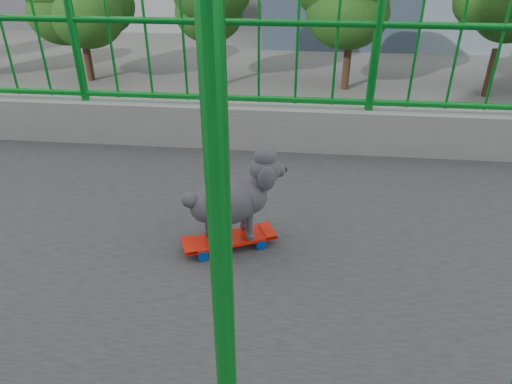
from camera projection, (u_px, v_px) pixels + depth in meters
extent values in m
cube|color=black|center=(256.00, 192.00, 16.96)|extent=(18.00, 90.00, 0.02)
cube|color=gray|center=(90.00, 119.00, 3.40)|extent=(0.20, 24.00, 0.30)
cylinder|color=#0E7F22|center=(71.00, 19.00, 3.06)|extent=(0.04, 24.00, 0.04)
cylinder|color=#0E7F22|center=(71.00, 19.00, 3.06)|extent=(0.06, 0.06, 1.10)
cylinder|color=black|center=(88.00, 56.00, 28.92)|extent=(0.44, 0.44, 2.97)
cylinder|color=black|center=(212.00, 64.00, 27.73)|extent=(0.44, 0.44, 2.73)
ellipsoid|color=#113D10|center=(209.00, 8.00, 26.18)|extent=(4.20, 4.20, 3.57)
cylinder|color=black|center=(347.00, 65.00, 27.31)|extent=(0.44, 0.44, 2.87)
ellipsoid|color=#113D10|center=(353.00, 3.00, 25.64)|extent=(4.60, 4.60, 3.91)
cylinder|color=black|center=(491.00, 73.00, 26.12)|extent=(0.44, 0.44, 2.66)
ellipsoid|color=#113D10|center=(505.00, 17.00, 24.62)|extent=(4.00, 4.00, 3.40)
cube|color=red|center=(229.00, 239.00, 2.25)|extent=(0.31, 0.47, 0.02)
cube|color=#99999E|center=(200.00, 247.00, 2.22)|extent=(0.09, 0.06, 0.02)
cylinder|color=#0735A2|center=(198.00, 242.00, 2.27)|extent=(0.04, 0.06, 0.05)
sphere|color=yellow|center=(198.00, 242.00, 2.27)|extent=(0.02, 0.02, 0.02)
cylinder|color=#0735A2|center=(203.00, 256.00, 2.18)|extent=(0.04, 0.06, 0.05)
sphere|color=yellow|center=(203.00, 256.00, 2.18)|extent=(0.02, 0.02, 0.02)
cube|color=#99999E|center=(257.00, 236.00, 2.30)|extent=(0.09, 0.06, 0.02)
cylinder|color=#0735A2|center=(254.00, 232.00, 2.35)|extent=(0.04, 0.06, 0.05)
sphere|color=yellow|center=(254.00, 232.00, 2.35)|extent=(0.02, 0.02, 0.02)
cylinder|color=#0735A2|center=(261.00, 244.00, 2.26)|extent=(0.04, 0.06, 0.05)
sphere|color=yellow|center=(261.00, 244.00, 2.26)|extent=(0.02, 0.02, 0.02)
ellipsoid|color=#2D2B30|center=(228.00, 202.00, 2.15)|extent=(0.32, 0.38, 0.22)
sphere|color=#2D2B30|center=(265.00, 169.00, 2.13)|extent=(0.15, 0.15, 0.15)
sphere|color=black|center=(284.00, 170.00, 2.16)|extent=(0.02, 0.02, 0.02)
sphere|color=#2D2B30|center=(190.00, 200.00, 2.08)|extent=(0.07, 0.07, 0.07)
cylinder|color=#2D2B30|center=(244.00, 218.00, 2.28)|extent=(0.03, 0.03, 0.14)
cylinder|color=#2D2B30|center=(250.00, 228.00, 2.20)|extent=(0.03, 0.03, 0.14)
cylinder|color=#2D2B30|center=(208.00, 224.00, 2.23)|extent=(0.03, 0.03, 0.14)
cylinder|color=#2D2B30|center=(212.00, 235.00, 2.15)|extent=(0.03, 0.03, 0.14)
imported|color=black|center=(156.00, 307.00, 10.66)|extent=(1.88, 4.66, 1.59)
imported|color=silver|center=(274.00, 182.00, 16.00)|extent=(2.59, 5.61, 1.56)
imported|color=red|center=(116.00, 111.00, 22.27)|extent=(1.87, 4.64, 1.58)
imported|color=silver|center=(331.00, 322.00, 10.31)|extent=(1.61, 4.60, 1.52)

